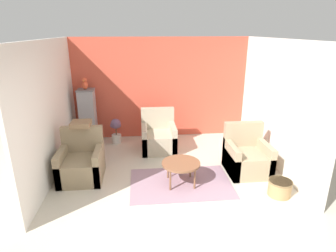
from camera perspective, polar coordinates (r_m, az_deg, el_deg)
name	(u,v)px	position (r m, az deg, el deg)	size (l,w,h in m)	color
ground_plane	(180,223)	(4.52, 2.49, -19.08)	(20.00, 20.00, 0.00)	beige
wall_back_accent	(161,89)	(7.47, -1.46, 7.62)	(4.64, 0.06, 2.62)	#C64C38
wall_left	(50,111)	(5.86, -22.90, 2.91)	(0.06, 3.76, 2.62)	silver
wall_right	(278,105)	(6.26, 21.38, 4.07)	(0.06, 3.76, 2.62)	silver
area_rug	(181,183)	(5.47, 2.59, -11.52)	(1.91, 1.27, 0.01)	gray
coffee_table	(181,164)	(5.28, 2.65, -7.79)	(0.72, 0.72, 0.44)	brown
armchair_left	(82,164)	(5.77, -17.16, -7.33)	(0.81, 0.84, 0.97)	#8E7A5B
armchair_right	(247,158)	(5.98, 15.71, -6.20)	(0.81, 0.84, 0.97)	#9E896B
armchair_middle	(159,138)	(6.79, -1.93, -2.38)	(0.81, 0.84, 0.97)	tan
birdcage	(88,118)	(7.33, -15.91, 1.54)	(0.55, 0.55, 1.41)	slate
parrot	(85,84)	(7.13, -16.54, 8.21)	(0.14, 0.24, 0.29)	#D14C2D
potted_plant	(116,130)	(7.29, -10.52, -0.71)	(0.28, 0.26, 0.65)	beige
wicker_basket	(280,187)	(5.42, 21.76, -11.52)	(0.41, 0.41, 0.28)	#A37F51
throw_pillow	(81,124)	(5.79, -17.29, 0.40)	(0.37, 0.37, 0.10)	#846647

